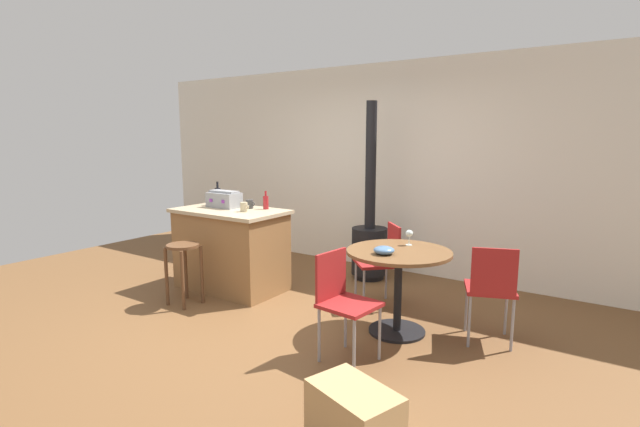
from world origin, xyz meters
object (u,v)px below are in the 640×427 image
(bottle_0, at_px, (266,202))
(bottle_2, at_px, (218,196))
(wood_stove, at_px, (369,238))
(bottle_1, at_px, (212,199))
(folding_chair_left, at_px, (382,258))
(cup_0, at_px, (250,204))
(folding_chair_near, at_px, (343,297))
(cup_1, at_px, (244,207))
(cardboard_box, at_px, (354,422))
(serving_bowl, at_px, (384,250))
(wine_glass, at_px, (409,234))
(folding_chair_far, at_px, (491,286))
(dining_table, at_px, (398,270))
(toolbox, at_px, (224,199))
(wooden_stool, at_px, (184,260))
(kitchen_island, at_px, (231,249))

(bottle_0, xyz_separation_m, bottle_2, (-0.72, -0.05, 0.03))
(wood_stove, relative_size, bottle_1, 12.10)
(folding_chair_left, relative_size, cup_0, 7.04)
(folding_chair_near, height_order, bottle_2, bottle_2)
(cup_0, relative_size, cup_1, 1.04)
(folding_chair_left, bearing_deg, bottle_2, -172.08)
(folding_chair_left, xyz_separation_m, bottle_1, (-2.13, -0.36, 0.50))
(bottle_2, xyz_separation_m, cardboard_box, (3.03, -1.92, -0.85))
(bottle_2, relative_size, serving_bowl, 1.57)
(folding_chair_left, distance_m, cardboard_box, 2.42)
(bottle_1, bearing_deg, wine_glass, 1.13)
(folding_chair_far, bearing_deg, dining_table, -164.41)
(toolbox, xyz_separation_m, cardboard_box, (2.81, -1.81, -0.83))
(cardboard_box, bearing_deg, bottle_2, 147.57)
(folding_chair_far, bearing_deg, bottle_1, -179.65)
(toolbox, height_order, cup_0, toolbox)
(folding_chair_far, distance_m, bottle_1, 3.35)
(bottle_0, bearing_deg, bottle_1, -170.71)
(folding_chair_left, relative_size, cup_1, 7.33)
(wooden_stool, relative_size, wood_stove, 0.30)
(kitchen_island, xyz_separation_m, bottle_1, (-0.43, 0.12, 0.54))
(kitchen_island, bearing_deg, bottle_2, 153.45)
(folding_chair_left, height_order, bottle_1, bottle_1)
(bottle_2, distance_m, cardboard_box, 3.69)
(folding_chair_far, relative_size, bottle_0, 4.13)
(folding_chair_far, xyz_separation_m, toolbox, (-3.06, -0.06, 0.51))
(folding_chair_near, distance_m, toolbox, 2.38)
(folding_chair_left, height_order, wine_glass, wine_glass)
(dining_table, distance_m, wine_glass, 0.38)
(wine_glass, bearing_deg, bottle_0, 177.66)
(cardboard_box, bearing_deg, kitchen_island, 146.75)
(dining_table, xyz_separation_m, cardboard_box, (0.50, -1.66, -0.38))
(cup_0, distance_m, cardboard_box, 3.25)
(wooden_stool, relative_size, cup_0, 5.33)
(serving_bowl, bearing_deg, wine_glass, 84.48)
(wood_stove, relative_size, toolbox, 5.58)
(bottle_1, xyz_separation_m, cardboard_box, (3.06, -1.85, -0.81))
(kitchen_island, relative_size, wooden_stool, 1.97)
(wine_glass, bearing_deg, wooden_stool, -159.05)
(wooden_stool, bearing_deg, bottle_2, 112.40)
(folding_chair_near, bearing_deg, dining_table, 77.78)
(folding_chair_far, bearing_deg, wooden_stool, -164.74)
(kitchen_island, relative_size, serving_bowl, 7.11)
(serving_bowl, bearing_deg, folding_chair_far, 26.71)
(toolbox, height_order, cup_1, toolbox)
(bottle_1, bearing_deg, bottle_0, 9.29)
(folding_chair_near, xyz_separation_m, wood_stove, (-0.84, 2.02, 0.01))
(cup_1, bearing_deg, bottle_1, 167.40)
(cup_0, bearing_deg, wine_glass, -0.45)
(bottle_1, height_order, wine_glass, bottle_1)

